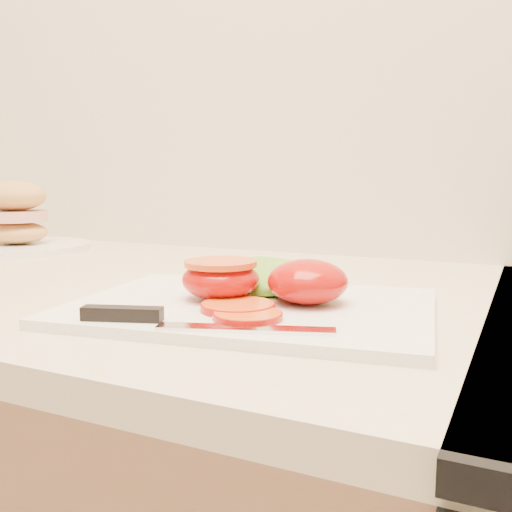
% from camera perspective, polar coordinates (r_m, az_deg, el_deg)
% --- Properties ---
extents(cutting_board, '(0.38, 0.30, 0.01)m').
position_cam_1_polar(cutting_board, '(0.56, -0.45, -5.17)').
color(cutting_board, white).
rests_on(cutting_board, counter).
extents(tomato_half_dome, '(0.08, 0.08, 0.04)m').
position_cam_1_polar(tomato_half_dome, '(0.56, 5.18, -2.56)').
color(tomato_half_dome, '#B20305').
rests_on(tomato_half_dome, cutting_board).
extents(tomato_half_cut, '(0.08, 0.08, 0.04)m').
position_cam_1_polar(tomato_half_cut, '(0.58, -3.54, -2.19)').
color(tomato_half_cut, '#B20305').
rests_on(tomato_half_cut, cutting_board).
extents(tomato_slice_0, '(0.07, 0.07, 0.01)m').
position_cam_1_polar(tomato_slice_0, '(0.53, -1.84, -5.08)').
color(tomato_slice_0, orange).
rests_on(tomato_slice_0, cutting_board).
extents(tomato_slice_1, '(0.06, 0.06, 0.01)m').
position_cam_1_polar(tomato_slice_1, '(0.50, -0.84, -5.98)').
color(tomato_slice_1, orange).
rests_on(tomato_slice_1, cutting_board).
extents(lettuce_leaf_0, '(0.17, 0.14, 0.03)m').
position_cam_1_polar(lettuce_leaf_0, '(0.63, 0.29, -2.02)').
color(lettuce_leaf_0, '#7DBF32').
rests_on(lettuce_leaf_0, cutting_board).
extents(lettuce_leaf_1, '(0.11, 0.12, 0.02)m').
position_cam_1_polar(lettuce_leaf_1, '(0.62, 4.19, -2.42)').
color(lettuce_leaf_1, '#7DBF32').
rests_on(lettuce_leaf_1, cutting_board).
extents(knife, '(0.22, 0.07, 0.01)m').
position_cam_1_polar(knife, '(0.48, -8.74, -6.29)').
color(knife, silver).
rests_on(knife, cutting_board).
extents(sandwich_plate, '(0.26, 0.26, 0.13)m').
position_cam_1_polar(sandwich_plate, '(1.12, -22.90, 2.86)').
color(sandwich_plate, white).
rests_on(sandwich_plate, counter).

